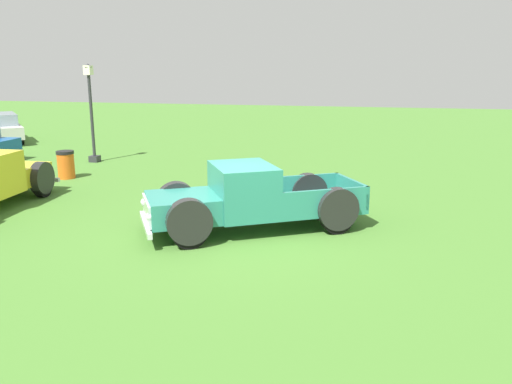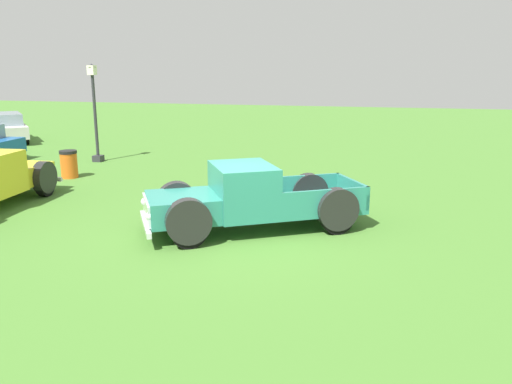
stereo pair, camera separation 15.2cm
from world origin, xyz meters
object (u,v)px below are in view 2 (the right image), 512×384
object	(u,v)px
pickup_truck_foreground	(241,200)
sedan_distant_b	(5,127)
lamp_post_near	(95,111)
trash_can	(69,164)

from	to	relation	value
pickup_truck_foreground	sedan_distant_b	size ratio (longest dim) A/B	1.20
sedan_distant_b	lamp_post_near	size ratio (longest dim) A/B	1.15
sedan_distant_b	lamp_post_near	bearing A→B (deg)	-117.45
pickup_truck_foreground	lamp_post_near	bearing A→B (deg)	47.50
pickup_truck_foreground	lamp_post_near	size ratio (longest dim) A/B	1.37
sedan_distant_b	trash_can	xyz separation A→B (m)	(-6.98, -8.22, -0.29)
pickup_truck_foreground	lamp_post_near	distance (m)	10.98
pickup_truck_foreground	sedan_distant_b	bearing A→B (deg)	54.06
sedan_distant_b	lamp_post_near	xyz separation A→B (m)	(-3.89, -7.50, 1.25)
trash_can	pickup_truck_foreground	bearing A→B (deg)	-120.34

